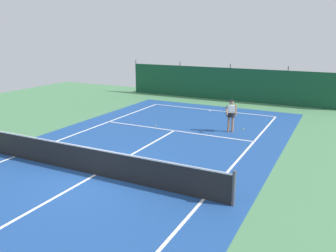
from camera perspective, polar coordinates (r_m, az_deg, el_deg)
The scene contains 9 objects.
ground_plane at distance 12.66m, azimuth -11.86°, elevation -7.91°, with size 36.00×36.00×0.00m, color #4C8456.
court_surface at distance 12.66m, azimuth -11.86°, elevation -7.89°, with size 11.02×26.60×0.01m.
tennis_net at distance 12.47m, azimuth -11.98°, elevation -5.75°, with size 10.12×0.10×1.10m.
back_fence at distance 26.61m, azimuth 10.34°, elevation 5.78°, with size 16.30×0.98×2.70m.
tennis_player at distance 17.65m, azimuth 10.34°, elevation 2.04°, with size 0.57×0.83×1.64m.
tennis_ball_near_player at distance 18.75m, azimuth -2.08°, elevation 0.13°, with size 0.07×0.07×0.07m, color #CCDB33.
tennis_ball_midcourt at distance 18.40m, azimuth 12.30°, elevation -0.51°, with size 0.07×0.07×0.07m, color #CCDB33.
parked_car at distance 27.99m, azimuth 13.23°, elevation 6.43°, with size 2.33×4.36×1.68m.
water_bottle at distance 17.41m, azimuth -23.93°, elevation -2.09°, with size 0.08×0.08×0.24m, color #338CD8.
Camera 1 is at (7.45, -8.99, 4.89)m, focal length 36.95 mm.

